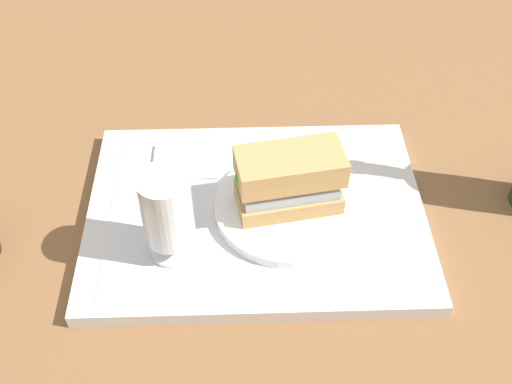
% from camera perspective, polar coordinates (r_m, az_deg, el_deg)
% --- Properties ---
extents(ground_plane, '(3.00, 3.00, 0.00)m').
position_cam_1_polar(ground_plane, '(0.81, -0.00, -2.43)').
color(ground_plane, brown).
extents(tray, '(0.44, 0.32, 0.02)m').
position_cam_1_polar(tray, '(0.80, -0.00, -1.96)').
color(tray, silver).
rests_on(tray, ground_plane).
extents(placemat, '(0.38, 0.27, 0.00)m').
position_cam_1_polar(placemat, '(0.79, -0.00, -1.46)').
color(placemat, silver).
rests_on(placemat, tray).
extents(plate, '(0.19, 0.19, 0.01)m').
position_cam_1_polar(plate, '(0.78, 3.02, -1.40)').
color(plate, white).
rests_on(plate, placemat).
extents(sandwich, '(0.14, 0.08, 0.08)m').
position_cam_1_polar(sandwich, '(0.74, 2.92, 1.12)').
color(sandwich, tan).
rests_on(sandwich, plate).
extents(beer_glass, '(0.06, 0.06, 0.12)m').
position_cam_1_polar(beer_glass, '(0.70, -8.37, -2.03)').
color(beer_glass, silver).
rests_on(beer_glass, placemat).
extents(napkin_folded, '(0.09, 0.07, 0.01)m').
position_cam_1_polar(napkin_folded, '(0.85, -6.63, 2.87)').
color(napkin_folded, white).
rests_on(napkin_folded, placemat).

